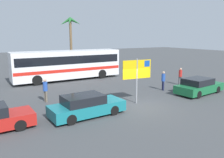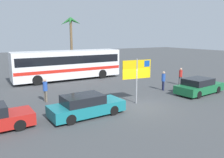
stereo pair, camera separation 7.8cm
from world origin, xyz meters
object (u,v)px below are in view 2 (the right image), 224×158
(car_green, at_px, (199,86))
(car_teal, at_px, (86,106))
(pedestrian_by_bus, at_px, (45,88))
(pedestrian_crossing_lot, at_px, (163,79))
(pedestrian_near_sign, at_px, (181,75))
(ferry_sign, at_px, (137,71))
(bus_front_coach, at_px, (68,64))

(car_green, distance_m, car_teal, 10.24)
(car_teal, distance_m, pedestrian_by_bus, 4.40)
(car_green, xyz_separation_m, pedestrian_crossing_lot, (-1.70, 2.41, 0.36))
(pedestrian_near_sign, distance_m, pedestrian_crossing_lot, 3.12)
(pedestrian_near_sign, relative_size, pedestrian_crossing_lot, 0.99)
(ferry_sign, bearing_deg, pedestrian_by_bus, 153.45)
(car_teal, height_order, pedestrian_by_bus, pedestrian_by_bus)
(car_green, relative_size, pedestrian_by_bus, 2.69)
(ferry_sign, relative_size, car_green, 0.69)
(bus_front_coach, height_order, car_green, bus_front_coach)
(car_green, bearing_deg, bus_front_coach, 117.08)
(car_green, bearing_deg, pedestrian_crossing_lot, 119.74)
(ferry_sign, xyz_separation_m, pedestrian_by_bus, (-5.52, 3.63, -1.31))
(car_teal, bearing_deg, ferry_sign, 4.75)
(ferry_sign, height_order, pedestrian_crossing_lot, ferry_sign)
(car_teal, xyz_separation_m, pedestrian_near_sign, (11.56, 3.30, 0.35))
(car_teal, bearing_deg, bus_front_coach, 72.35)
(pedestrian_crossing_lot, bearing_deg, car_green, -35.55)
(ferry_sign, distance_m, car_teal, 4.56)
(bus_front_coach, xyz_separation_m, pedestrian_by_bus, (-4.35, -7.20, -0.77))
(ferry_sign, height_order, car_green, ferry_sign)
(bus_front_coach, xyz_separation_m, pedestrian_crossing_lot, (5.51, -8.90, -0.79))
(pedestrian_near_sign, bearing_deg, pedestrian_by_bus, -46.70)
(car_green, distance_m, pedestrian_by_bus, 12.28)
(car_teal, bearing_deg, pedestrian_near_sign, 13.16)
(bus_front_coach, distance_m, car_green, 13.46)
(ferry_sign, height_order, pedestrian_by_bus, ferry_sign)
(ferry_sign, relative_size, pedestrian_by_bus, 1.87)
(pedestrian_by_bus, height_order, pedestrian_crossing_lot, pedestrian_by_bus)
(ferry_sign, xyz_separation_m, car_green, (6.05, -0.48, -1.69))
(bus_front_coach, relative_size, pedestrian_by_bus, 6.75)
(ferry_sign, bearing_deg, pedestrian_near_sign, 27.24)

